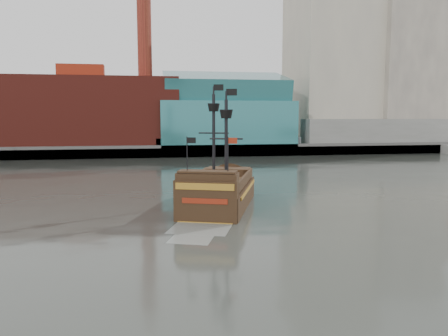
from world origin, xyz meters
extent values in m
plane|color=#252723|center=(0.00, 0.00, 0.00)|extent=(400.00, 400.00, 0.00)
cube|color=slate|center=(0.00, 92.00, 1.00)|extent=(220.00, 60.00, 2.00)
cube|color=#4C4C49|center=(0.00, 62.50, 1.30)|extent=(220.00, 1.00, 2.60)
cube|color=maroon|center=(-22.00, 72.00, 9.50)|extent=(42.00, 18.00, 15.00)
cube|color=#2C7377|center=(10.00, 70.00, 7.00)|extent=(30.00, 16.00, 10.00)
cube|color=#B7AF98|center=(40.00, 80.00, 25.00)|extent=(20.00, 22.00, 46.00)
cube|color=#A89E8D|center=(58.00, 76.00, 21.00)|extent=(18.00, 18.00, 38.00)
cube|color=#B7AF98|center=(50.00, 97.00, 28.00)|extent=(24.00, 20.00, 52.00)
cube|color=slate|center=(48.00, 66.00, 5.00)|extent=(40.00, 6.00, 6.00)
cylinder|color=maroon|center=(-8.00, 74.00, 28.00)|extent=(3.20, 3.20, 22.00)
cube|color=#2C7377|center=(10.00, 70.00, 15.00)|extent=(28.00, 14.94, 8.78)
cube|color=black|center=(-0.73, 11.58, 0.66)|extent=(9.56, 14.25, 2.86)
cube|color=#4D311C|center=(-0.73, 11.58, 2.25)|extent=(8.60, 12.83, 0.33)
cube|color=black|center=(1.02, 16.55, 2.64)|extent=(5.28, 4.04, 1.10)
cube|color=black|center=(-2.63, 6.19, 3.07)|extent=(5.50, 3.39, 1.98)
cube|color=black|center=(-2.96, 5.24, 1.32)|extent=(5.17, 2.05, 4.39)
cube|color=#A1701F|center=(-3.01, 5.10, 3.07)|extent=(4.69, 1.72, 0.55)
cube|color=maroon|center=(-3.01, 5.10, 1.87)|extent=(3.65, 1.36, 0.44)
cylinder|color=black|center=(-1.01, 13.43, 6.70)|extent=(0.39, 0.39, 8.57)
cylinder|color=black|center=(-0.46, 9.39, 6.37)|extent=(0.39, 0.39, 7.91)
cone|color=black|center=(-1.01, 13.43, 9.66)|extent=(1.54, 1.54, 0.77)
cone|color=black|center=(-0.46, 9.39, 9.00)|extent=(1.54, 1.54, 0.77)
cube|color=black|center=(-0.55, 13.26, 11.64)|extent=(0.94, 0.36, 0.60)
cube|color=black|center=(0.01, 9.22, 10.98)|extent=(0.94, 0.36, 0.60)
cube|color=gray|center=(-3.58, 3.50, 0.01)|extent=(5.72, 5.28, 0.02)
camera|label=1|loc=(-7.44, -30.04, 8.92)|focal=35.00mm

